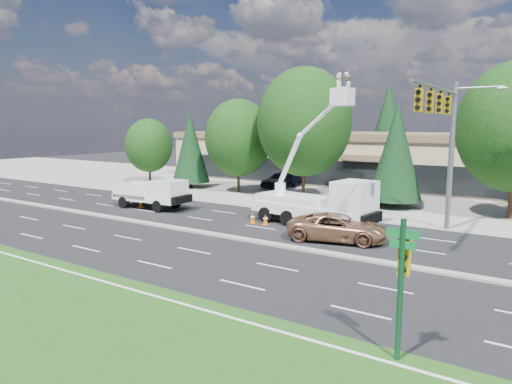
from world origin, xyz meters
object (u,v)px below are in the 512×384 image
Objects in this scene: street_sign_pole at (402,274)px; minivan at (337,227)px; utility_pickup at (154,197)px; signal_mast at (446,132)px; bucket_truck at (321,196)px.

street_sign_pole reaches higher than minivan.
street_sign_pole is 25.73m from utility_pickup.
bucket_truck reaches higher than signal_mast.
signal_mast reaches higher than street_sign_pole.
signal_mast is at bearing 97.27° from street_sign_pole.
signal_mast is 2.54× the size of street_sign_pole.
bucket_truck is at bearing -166.58° from signal_mast.
street_sign_pole is 0.42× the size of bucket_truck.
signal_mast is 15.99m from street_sign_pole.
street_sign_pole is 13.11m from minivan.
signal_mast is 8.16m from bucket_truck.
minivan is (2.25, -2.60, -1.22)m from bucket_truck.
signal_mast is at bearing 21.64° from bucket_truck.
utility_pickup is 15.83m from minivan.
utility_pickup is at bearing 71.44° from minivan.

